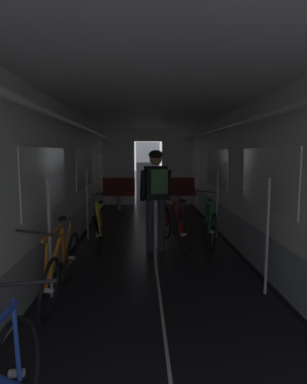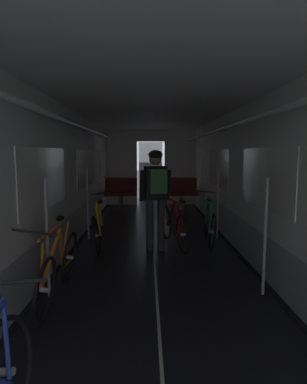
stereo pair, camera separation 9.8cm
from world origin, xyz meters
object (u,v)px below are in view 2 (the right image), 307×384
Objects in this scene: bicycle_green at (210,223)px; person_cyclist_aisle at (156,189)px; bench_seat_far_left at (121,191)px; bicycle_red_in_aisle at (174,225)px; bicycle_orange at (58,267)px; bench_seat_far_right at (181,190)px; bicycle_yellow at (98,226)px.

bicycle_green is 0.98× the size of person_cyclist_aisle.
bicycle_red_in_aisle is (1.27, -3.92, -0.18)m from bench_seat_far_left.
bicycle_orange reaches higher than bicycle_red_in_aisle.
bench_seat_far_left reaches higher than bicycle_green.
bicycle_orange is 0.98× the size of person_cyclist_aisle.
bicycle_green is (0.15, -3.74, -0.19)m from bench_seat_far_right.
bicycle_red_in_aisle is (-0.53, -3.92, -0.18)m from bench_seat_far_right.
person_cyclist_aisle reaches higher than bicycle_red_in_aisle.
bicycle_green is at bearing 4.81° from bicycle_yellow.
bicycle_green is (1.95, -3.74, -0.19)m from bench_seat_far_left.
bench_seat_far_right is at bearing 78.34° from person_cyclist_aisle.
bench_seat_far_right is 3.75m from bicycle_green.
bicycle_green is at bearing 24.00° from person_cyclist_aisle.
bench_seat_far_right is 0.59× the size of bicycle_red_in_aisle.
bench_seat_far_left is 0.59× the size of bicycle_red_in_aisle.
bicycle_orange is 2.61m from bicycle_red_in_aisle.
person_cyclist_aisle is 1.04× the size of bicycle_red_in_aisle.
bench_seat_far_left reaches higher than bicycle_red_in_aisle.
bench_seat_far_right reaches higher than bicycle_green.
bench_seat_far_right is (1.80, 0.00, 0.00)m from bench_seat_far_left.
bench_seat_far_right is at bearing 92.33° from bicycle_green.
bicycle_yellow reaches higher than bicycle_red_in_aisle.
bench_seat_far_left is at bearing 102.59° from person_cyclist_aisle.
bicycle_yellow is at bearing 164.90° from person_cyclist_aisle.
bicycle_yellow is 0.98× the size of person_cyclist_aisle.
person_cyclist_aisle is 0.81m from bicycle_red_in_aisle.
person_cyclist_aisle is at bearing -156.00° from bicycle_green.
bicycle_yellow is (0.13, 2.14, -0.00)m from bicycle_orange.
bicycle_orange is 2.15m from bicycle_yellow.
bench_seat_far_left is 4.13m from bicycle_red_in_aisle.
bicycle_yellow reaches higher than bicycle_green.
bench_seat_far_right is 0.58× the size of bicycle_green.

